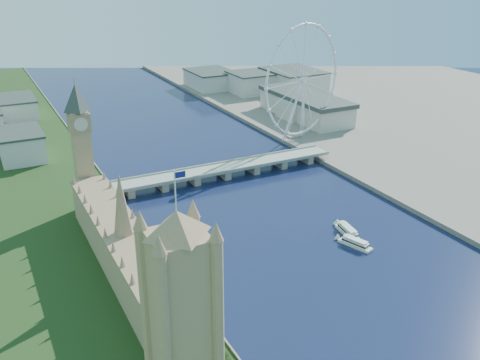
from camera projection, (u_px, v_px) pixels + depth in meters
victoria_tower at (181, 311)px, 214.83m from camera, size 28.16×28.16×112.00m
parliament_range at (126, 255)px, 326.17m from camera, size 24.00×200.00×70.00m
big_ben at (80, 133)px, 396.90m from camera, size 20.02×20.02×110.00m
westminster_bridge at (224, 170)px, 491.70m from camera, size 220.00×22.00×9.50m
london_eye at (303, 81)px, 564.53m from camera, size 113.60×39.12×124.30m
county_hall at (304, 119)px, 675.05m from camera, size 54.00×144.00×35.00m
city_skyline at (167, 96)px, 718.55m from camera, size 505.00×280.00×32.00m
tour_boat_near at (355, 246)px, 373.71m from camera, size 15.62×28.71×6.15m
tour_boat_far at (347, 234)px, 390.25m from camera, size 12.10×30.29×6.51m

